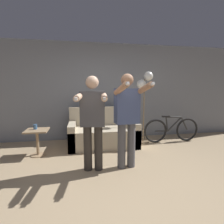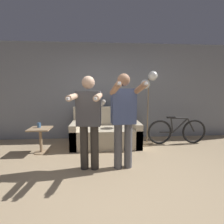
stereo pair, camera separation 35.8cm
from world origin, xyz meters
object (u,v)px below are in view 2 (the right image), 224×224
object	(u,v)px
couch	(106,133)
person_left	(89,117)
bicycle	(177,131)
floor_lamp	(149,87)
side_table	(41,135)
person_right	(124,115)
cat	(98,104)
cup	(39,125)

from	to	relation	value
couch	person_left	bearing A→B (deg)	-104.32
couch	bicycle	xyz separation A→B (m)	(1.79, -0.05, 0.03)
floor_lamp	bicycle	size ratio (longest dim) A/B	1.20
couch	side_table	size ratio (longest dim) A/B	2.98
floor_lamp	bicycle	world-z (taller)	floor_lamp
person_right	cat	distance (m)	1.70
couch	person_right	xyz separation A→B (m)	(0.26, -1.31, 0.66)
cup	person_right	bearing A→B (deg)	-28.40
couch	person_left	distance (m)	1.49
person_left	bicycle	bearing A→B (deg)	37.32
couch	floor_lamp	xyz separation A→B (m)	(1.08, 0.08, 1.14)
floor_lamp	side_table	size ratio (longest dim) A/B	3.31
person_left	side_table	bearing A→B (deg)	147.91
floor_lamp	cup	world-z (taller)	floor_lamp
person_left	side_table	world-z (taller)	person_left
floor_lamp	side_table	world-z (taller)	floor_lamp
person_left	side_table	distance (m)	1.50
person_left	person_right	distance (m)	0.59
side_table	person_left	bearing A→B (deg)	-38.85
person_left	floor_lamp	size ratio (longest dim) A/B	0.88
couch	cup	xyz separation A→B (m)	(-1.47, -0.37, 0.31)
person_right	cup	world-z (taller)	person_right
person_right	cup	distance (m)	1.99
cat	cup	world-z (taller)	cat
bicycle	floor_lamp	bearing A→B (deg)	169.77
cat	floor_lamp	size ratio (longest dim) A/B	0.29
cat	floor_lamp	world-z (taller)	floor_lamp
floor_lamp	cup	distance (m)	2.71
couch	cup	distance (m)	1.55
person_left	side_table	size ratio (longest dim) A/B	2.92
person_left	person_right	world-z (taller)	person_right
floor_lamp	cup	bearing A→B (deg)	-169.93
couch	bicycle	distance (m)	1.79
person_left	bicycle	size ratio (longest dim) A/B	1.06
cup	person_left	bearing A→B (deg)	-39.47
person_right	side_table	size ratio (longest dim) A/B	2.99
cat	side_table	world-z (taller)	cat
person_right	cat	size ratio (longest dim) A/B	3.13
couch	cat	distance (m)	0.81
floor_lamp	side_table	xyz separation A→B (m)	(-2.50, -0.50, -1.03)
cup	bicycle	world-z (taller)	bicycle
person_right	bicycle	xyz separation A→B (m)	(1.54, 1.25, -0.62)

